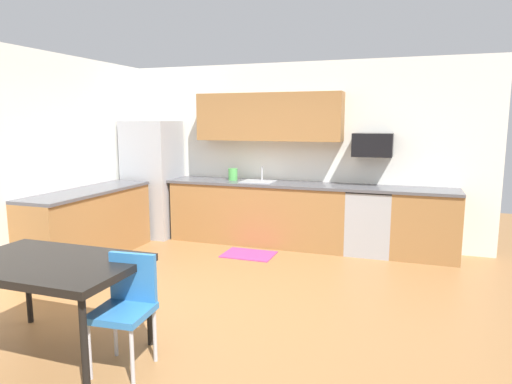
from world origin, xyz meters
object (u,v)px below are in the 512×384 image
Objects in this scene: dining_table at (48,269)px; chair_near_table at (126,302)px; kettle at (233,175)px; refrigerator at (153,179)px; microwave at (373,145)px; oven_range at (369,221)px.

chair_near_table is at bearing 4.93° from dining_table.
chair_near_table is 4.25× the size of kettle.
refrigerator is at bearing 109.85° from dining_table.
microwave is 4.12m from chair_near_table.
kettle is (0.04, 3.73, 0.31)m from dining_table.
microwave is (3.41, 0.18, 0.59)m from refrigerator.
dining_table is at bearing -175.07° from chair_near_table.
kettle is (-2.07, 0.05, 0.56)m from oven_range.
oven_range is at bearing 60.27° from dining_table.
oven_range is at bearing 68.29° from chair_near_table.
dining_table is at bearing -90.56° from kettle.
oven_range is (3.41, 0.08, -0.47)m from refrigerator.
microwave reaches higher than kettle.
microwave is at bearing 60.93° from dining_table.
chair_near_table is (-1.44, -3.63, 0.05)m from oven_range.
microwave is at bearing 1.39° from kettle.
dining_table is at bearing -119.73° from oven_range.
refrigerator reaches higher than dining_table.
refrigerator is at bearing -176.97° from microwave.
microwave reaches higher than oven_range.
refrigerator is 3.84m from dining_table.
refrigerator is at bearing 118.92° from chair_near_table.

